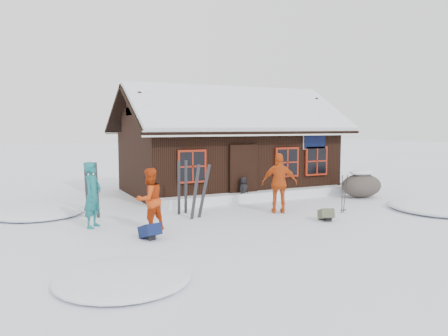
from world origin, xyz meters
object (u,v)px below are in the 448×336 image
(skier_orange_left, at_px, (149,199))
(ski_poles, at_px, (344,195))
(backpack_blue, at_px, (150,233))
(skier_crouched, at_px, (243,190))
(skier_orange_right, at_px, (279,183))
(boulder, at_px, (361,185))
(ski_pair_left, at_px, (200,192))
(skier_teal, at_px, (93,195))
(backpack_olive, at_px, (326,216))

(skier_orange_left, relative_size, ski_poles, 1.34)
(backpack_blue, bearing_deg, skier_orange_left, 62.76)
(skier_crouched, height_order, backpack_blue, skier_crouched)
(skier_crouched, bearing_deg, skier_orange_right, -115.73)
(skier_orange_right, xyz_separation_m, backpack_blue, (-4.59, -1.33, -0.80))
(boulder, bearing_deg, ski_pair_left, -173.66)
(skier_crouched, relative_size, backpack_blue, 1.76)
(skier_teal, relative_size, boulder, 1.08)
(skier_orange_left, xyz_separation_m, ski_pair_left, (1.78, 0.86, -0.04))
(skier_teal, distance_m, skier_orange_right, 5.63)
(skier_orange_left, xyz_separation_m, skier_crouched, (4.26, 2.69, -0.37))
(skier_crouched, height_order, backpack_olive, skier_crouched)
(backpack_olive, bearing_deg, skier_orange_left, -170.38)
(skier_orange_right, distance_m, backpack_blue, 4.84)
(skier_crouched, bearing_deg, ski_pair_left, -171.09)
(skier_orange_right, xyz_separation_m, ski_pair_left, (-2.55, 0.38, -0.16))
(skier_orange_left, distance_m, backpack_blue, 1.12)
(boulder, height_order, ski_pair_left, ski_pair_left)
(skier_orange_left, distance_m, backpack_olive, 5.08)
(skier_orange_right, distance_m, skier_crouched, 2.28)
(skier_teal, bearing_deg, boulder, -50.73)
(backpack_blue, bearing_deg, skier_teal, 107.68)
(skier_crouched, bearing_deg, skier_orange_left, -175.33)
(skier_teal, relative_size, skier_orange_right, 0.94)
(boulder, distance_m, backpack_blue, 9.45)
(skier_teal, distance_m, backpack_olive, 6.58)
(ski_pair_left, bearing_deg, skier_orange_left, -150.45)
(skier_teal, height_order, boulder, skier_teal)
(skier_teal, relative_size, backpack_blue, 3.43)
(skier_teal, distance_m, ski_pair_left, 3.06)
(skier_crouched, distance_m, backpack_olive, 3.86)
(ski_poles, bearing_deg, boulder, 37.20)
(skier_orange_left, height_order, ski_pair_left, skier_orange_left)
(skier_teal, xyz_separation_m, skier_orange_right, (5.61, -0.54, 0.05))
(backpack_blue, distance_m, backpack_olive, 5.17)
(skier_teal, xyz_separation_m, boulder, (10.13, 0.63, -0.40))
(skier_orange_left, height_order, skier_orange_right, skier_orange_right)
(ski_pair_left, bearing_deg, skier_crouched, 40.42)
(boulder, relative_size, ski_poles, 1.33)
(skier_teal, relative_size, ski_poles, 1.44)
(skier_crouched, xyz_separation_m, backpack_blue, (-4.51, -3.55, -0.31))
(skier_crouched, bearing_deg, backpack_olive, -107.90)
(ski_pair_left, distance_m, ski_poles, 4.58)
(skier_orange_left, height_order, ski_poles, skier_orange_left)
(skier_orange_left, xyz_separation_m, ski_poles, (6.19, -0.38, -0.25))
(ski_poles, height_order, backpack_olive, ski_poles)
(skier_orange_left, bearing_deg, backpack_olive, 147.39)
(skier_crouched, distance_m, ski_poles, 3.63)
(skier_orange_right, relative_size, backpack_olive, 3.88)
(ski_poles, relative_size, backpack_blue, 2.38)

